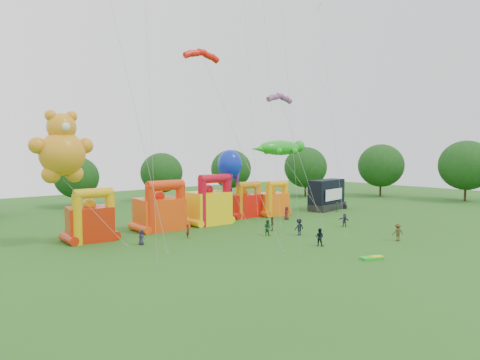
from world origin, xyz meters
TOP-DOWN VIEW (x-y plane):
  - ground at (0.00, 0.00)m, footprint 160.00×160.00m
  - tree_ring at (-1.15, 0.60)m, footprint 120.73×122.80m
  - bouncy_castle_0 at (-16.78, 26.73)m, footprint 5.25×4.47m
  - bouncy_castle_1 at (-7.46, 27.61)m, footprint 5.92×4.92m
  - bouncy_castle_2 at (-0.16, 27.17)m, footprint 5.39×4.38m
  - bouncy_castle_3 at (7.53, 28.87)m, footprint 4.68×3.80m
  - bouncy_castle_4 at (12.15, 27.42)m, footprint 5.01×4.31m
  - stage_trailer at (23.52, 25.87)m, footprint 8.43×4.35m
  - teddy_bear_kite at (-18.65, 24.64)m, footprint 8.51×6.13m
  - gecko_kite at (17.02, 27.72)m, footprint 12.04×9.75m
  - octopus_kite at (3.74, 27.12)m, footprint 3.53×4.56m
  - parafoil_kites at (-7.87, 17.38)m, footprint 26.88×15.59m
  - diamond_kites at (-1.90, 15.48)m, footprint 25.16×16.34m
  - folded_kite_bundle at (0.20, 1.97)m, footprint 2.23×1.68m
  - spectator_0 at (-13.38, 21.32)m, footprint 0.94×0.79m
  - spectator_1 at (-7.62, 21.08)m, footprint 0.60×0.70m
  - spectator_2 at (0.49, 16.33)m, footprint 0.90×1.05m
  - spectator_3 at (3.41, 13.94)m, footprint 1.35×0.86m
  - spectator_4 at (3.01, 18.12)m, footprint 1.05×1.03m
  - spectator_5 at (12.38, 14.05)m, footprint 0.53×1.62m
  - spectator_6 at (10.62, 22.89)m, footprint 0.94×0.61m
  - spectator_7 at (23.04, 23.33)m, footprint 0.68×0.63m
  - spectator_8 at (0.86, 8.74)m, footprint 1.02×1.13m
  - spectator_9 at (9.54, 4.75)m, footprint 1.46×1.27m

SIDE VIEW (x-z plane):
  - ground at x=0.00m, z-range 0.00..0.00m
  - folded_kite_bundle at x=0.20m, z-range -0.02..0.29m
  - spectator_7 at x=23.04m, z-range 0.00..1.56m
  - spectator_1 at x=-7.62m, z-range 0.00..1.63m
  - spectator_0 at x=-13.38m, z-range 0.00..1.64m
  - spectator_5 at x=12.38m, z-range 0.00..1.74m
  - spectator_4 at x=3.01m, z-range 0.00..1.77m
  - spectator_2 at x=0.49m, z-range 0.00..1.88m
  - spectator_8 at x=0.86m, z-range 0.00..1.90m
  - spectator_6 at x=10.62m, z-range 0.00..1.93m
  - spectator_9 at x=9.54m, z-range 0.00..1.96m
  - spectator_3 at x=3.41m, z-range 0.00..1.98m
  - bouncy_castle_3 at x=7.53m, z-range -0.64..4.82m
  - bouncy_castle_4 at x=12.15m, z-range -0.63..4.82m
  - bouncy_castle_0 at x=-16.78m, z-range -0.71..5.28m
  - bouncy_castle_1 at x=-7.46m, z-range -0.78..5.62m
  - stage_trailer at x=23.52m, z-range -0.09..5.07m
  - bouncy_castle_2 at x=-0.16m, z-range -0.84..6.08m
  - tree_ring at x=-1.15m, z-range 0.22..12.30m
  - octopus_kite at x=3.74m, z-range 1.46..11.74m
  - teddy_bear_kite at x=-18.65m, z-range -0.35..13.95m
  - gecko_kite at x=17.02m, z-range 1.04..12.92m
  - parafoil_kites at x=-7.87m, z-range -3.49..28.70m
  - diamond_kites at x=-1.90m, z-range -2.47..36.83m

